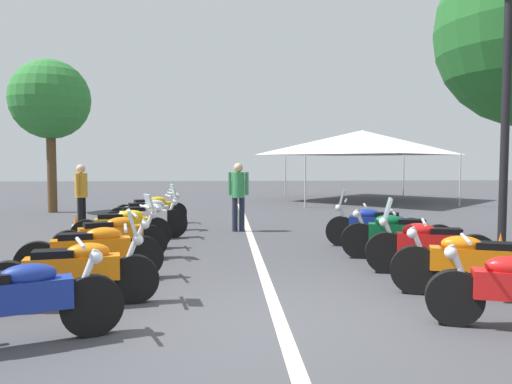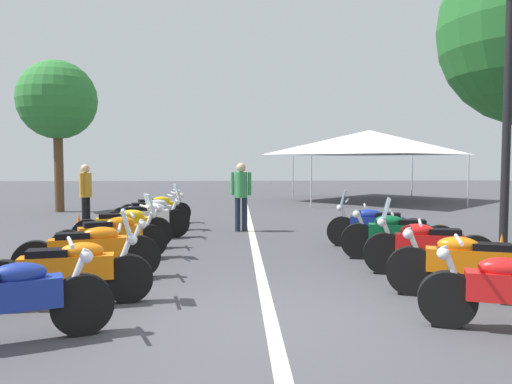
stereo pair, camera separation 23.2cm
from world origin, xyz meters
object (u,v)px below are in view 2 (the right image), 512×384
object	(u,v)px
motorcycle_left_row_5	(147,219)
motorcycle_right_row_1	(471,264)
motorcycle_left_row_1	(70,270)
motorcycle_left_row_4	(124,227)
motorcycle_left_row_7	(156,209)
street_lamp_twin_globe	(509,51)
motorcycle_left_row_0	(1,300)
motorcycle_left_row_3	(112,236)
motorcycle_right_row_2	(427,246)
traffic_cone_1	(79,228)
motorcycle_left_row_2	(90,251)
bystander_1	(86,191)
roadside_tree_0	(57,101)
motorcycle_right_row_4	(376,225)
event_tent	(369,142)
motorcycle_left_row_6	(152,213)
motorcycle_right_row_3	(398,235)
traffic_cone_2	(501,253)
traffic_cone_0	(442,238)
bystander_3	(241,191)

from	to	relation	value
motorcycle_left_row_5	motorcycle_right_row_1	xyz separation A→B (m)	(-5.24, -5.14, -0.00)
motorcycle_left_row_1	motorcycle_left_row_4	xyz separation A→B (m)	(4.00, 0.24, -0.00)
motorcycle_left_row_7	street_lamp_twin_globe	size ratio (longest dim) A/B	0.36
motorcycle_left_row_0	motorcycle_left_row_3	world-z (taller)	motorcycle_left_row_3
motorcycle_right_row_2	traffic_cone_1	xyz separation A→B (m)	(3.73, 6.58, -0.18)
street_lamp_twin_globe	traffic_cone_1	world-z (taller)	street_lamp_twin_globe
motorcycle_left_row_0	motorcycle_left_row_2	xyz separation A→B (m)	(2.61, -0.10, 0.00)
bystander_1	roadside_tree_0	world-z (taller)	roadside_tree_0
motorcycle_left_row_3	motorcycle_right_row_4	bearing A→B (deg)	-11.14
motorcycle_left_row_5	roadside_tree_0	size ratio (longest dim) A/B	0.37
motorcycle_right_row_4	event_tent	bearing A→B (deg)	-88.31
bystander_1	motorcycle_left_row_3	bearing A→B (deg)	-58.57
motorcycle_left_row_6	motorcycle_right_row_3	size ratio (longest dim) A/B	0.96
motorcycle_left_row_7	traffic_cone_2	size ratio (longest dim) A/B	3.21
motorcycle_right_row_3	traffic_cone_1	distance (m)	6.99
motorcycle_right_row_2	traffic_cone_0	distance (m)	2.17
motorcycle_left_row_0	traffic_cone_1	world-z (taller)	motorcycle_left_row_0
motorcycle_left_row_4	motorcycle_left_row_1	bearing A→B (deg)	-98.74
motorcycle_left_row_6	bystander_3	distance (m)	2.38
motorcycle_left_row_1	motorcycle_right_row_4	distance (m)	6.38
motorcycle_left_row_0	motorcycle_right_row_2	bearing A→B (deg)	5.48
motorcycle_right_row_1	bystander_1	size ratio (longest dim) A/B	1.22
street_lamp_twin_globe	bystander_3	distance (m)	6.81
motorcycle_left_row_5	traffic_cone_2	xyz separation A→B (m)	(-3.55, -6.47, -0.18)
motorcycle_left_row_1	event_tent	world-z (taller)	event_tent
motorcycle_left_row_4	motorcycle_right_row_1	world-z (taller)	motorcycle_right_row_1
motorcycle_left_row_4	event_tent	size ratio (longest dim) A/B	0.29
motorcycle_left_row_5	traffic_cone_1	world-z (taller)	motorcycle_left_row_5
motorcycle_right_row_4	street_lamp_twin_globe	world-z (taller)	street_lamp_twin_globe
motorcycle_right_row_2	roadside_tree_0	distance (m)	14.28
motorcycle_left_row_0	motorcycle_left_row_4	bearing A→B (deg)	68.20
street_lamp_twin_globe	motorcycle_left_row_0	bearing A→B (deg)	116.22
motorcycle_right_row_1	motorcycle_right_row_2	world-z (taller)	motorcycle_right_row_2
traffic_cone_0	motorcycle_left_row_2	bearing A→B (deg)	107.91
traffic_cone_1	bystander_3	distance (m)	4.01
street_lamp_twin_globe	traffic_cone_1	bearing A→B (deg)	69.27
motorcycle_left_row_5	bystander_1	world-z (taller)	bystander_1
motorcycle_left_row_2	motorcycle_left_row_7	xyz separation A→B (m)	(6.72, 0.10, -0.01)
motorcycle_right_row_1	bystander_1	bearing A→B (deg)	-25.86
motorcycle_right_row_1	street_lamp_twin_globe	size ratio (longest dim) A/B	0.39
motorcycle_left_row_2	traffic_cone_2	bearing A→B (deg)	-12.07
motorcycle_right_row_3	motorcycle_right_row_4	distance (m)	1.33
motorcycle_left_row_5	traffic_cone_2	world-z (taller)	motorcycle_left_row_5
motorcycle_right_row_2	traffic_cone_2	bearing A→B (deg)	-151.35
motorcycle_left_row_0	motorcycle_right_row_3	xyz separation A→B (m)	(3.98, -5.24, 0.01)
motorcycle_left_row_2	traffic_cone_0	xyz separation A→B (m)	(2.02, -6.25, -0.17)
motorcycle_left_row_2	event_tent	size ratio (longest dim) A/B	0.30
motorcycle_right_row_2	street_lamp_twin_globe	size ratio (longest dim) A/B	0.37
bystander_1	motorcycle_right_row_2	bearing A→B (deg)	-29.90
motorcycle_left_row_0	motorcycle_right_row_4	size ratio (longest dim) A/B	1.01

